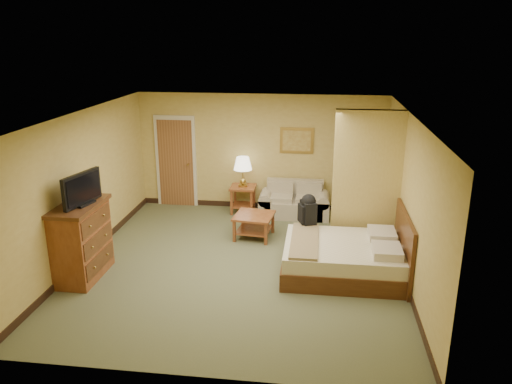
% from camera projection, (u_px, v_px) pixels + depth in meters
% --- Properties ---
extents(floor, '(6.00, 6.00, 0.00)m').
position_uv_depth(floor, '(240.00, 265.00, 8.68)').
color(floor, '#575C3C').
rests_on(floor, ground).
extents(ceiling, '(6.00, 6.00, 0.00)m').
position_uv_depth(ceiling, '(239.00, 116.00, 7.89)').
color(ceiling, white).
rests_on(ceiling, back_wall).
extents(back_wall, '(5.50, 0.02, 2.60)m').
position_uv_depth(back_wall, '(261.00, 153.00, 11.12)').
color(back_wall, tan).
rests_on(back_wall, floor).
extents(left_wall, '(0.02, 6.00, 2.60)m').
position_uv_depth(left_wall, '(83.00, 187.00, 8.62)').
color(left_wall, tan).
rests_on(left_wall, floor).
extents(right_wall, '(0.02, 6.00, 2.60)m').
position_uv_depth(right_wall, '(409.00, 200.00, 7.95)').
color(right_wall, tan).
rests_on(right_wall, floor).
extents(partition, '(1.20, 0.15, 2.60)m').
position_uv_depth(partition, '(366.00, 183.00, 8.90)').
color(partition, tan).
rests_on(partition, floor).
extents(door, '(0.94, 0.16, 2.10)m').
position_uv_depth(door, '(176.00, 162.00, 11.41)').
color(door, beige).
rests_on(door, floor).
extents(baseboard, '(5.50, 0.02, 0.12)m').
position_uv_depth(baseboard, '(261.00, 205.00, 11.49)').
color(baseboard, black).
rests_on(baseboard, floor).
extents(loveseat, '(1.52, 0.71, 0.77)m').
position_uv_depth(loveseat, '(294.00, 205.00, 10.94)').
color(loveseat, tan).
rests_on(loveseat, floor).
extents(side_table, '(0.55, 0.55, 0.61)m').
position_uv_depth(side_table, '(243.00, 195.00, 11.11)').
color(side_table, brown).
rests_on(side_table, floor).
extents(table_lamp, '(0.40, 0.40, 0.67)m').
position_uv_depth(table_lamp, '(243.00, 164.00, 10.89)').
color(table_lamp, '#AE9040').
rests_on(table_lamp, side_table).
extents(coffee_table, '(0.81, 0.81, 0.47)m').
position_uv_depth(coffee_table, '(254.00, 221.00, 9.75)').
color(coffee_table, brown).
rests_on(coffee_table, floor).
extents(wall_picture, '(0.73, 0.04, 0.57)m').
position_uv_depth(wall_picture, '(297.00, 141.00, 10.91)').
color(wall_picture, '#B78E3F').
rests_on(wall_picture, back_wall).
extents(dresser, '(0.62, 1.18, 1.27)m').
position_uv_depth(dresser, '(82.00, 241.00, 8.08)').
color(dresser, brown).
rests_on(dresser, floor).
extents(tv, '(0.29, 0.84, 0.52)m').
position_uv_depth(tv, '(82.00, 190.00, 7.80)').
color(tv, black).
rests_on(tv, dresser).
extents(bed, '(1.99, 1.69, 1.09)m').
position_uv_depth(bed, '(347.00, 257.00, 8.28)').
color(bed, '#462410').
rests_on(bed, floor).
extents(backpack, '(0.33, 0.39, 0.58)m').
position_uv_depth(backpack, '(308.00, 209.00, 8.93)').
color(backpack, black).
rests_on(backpack, bed).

